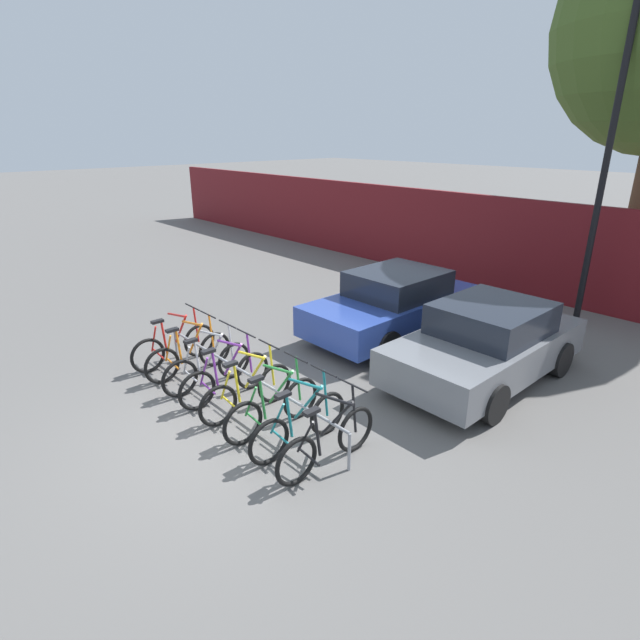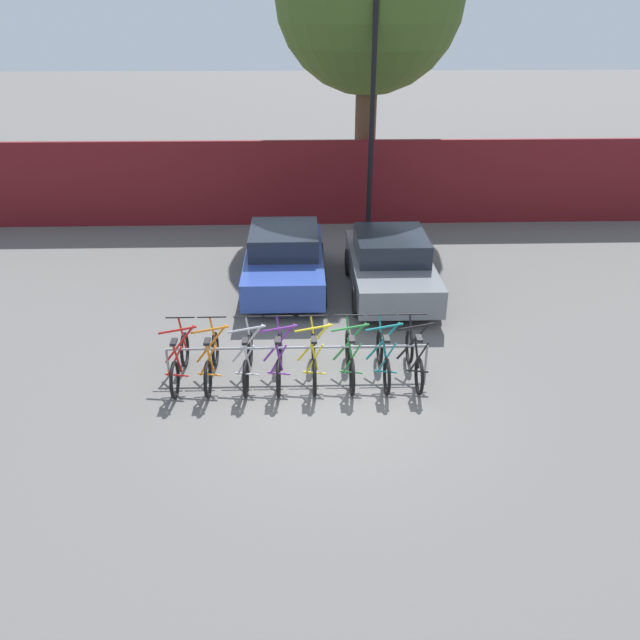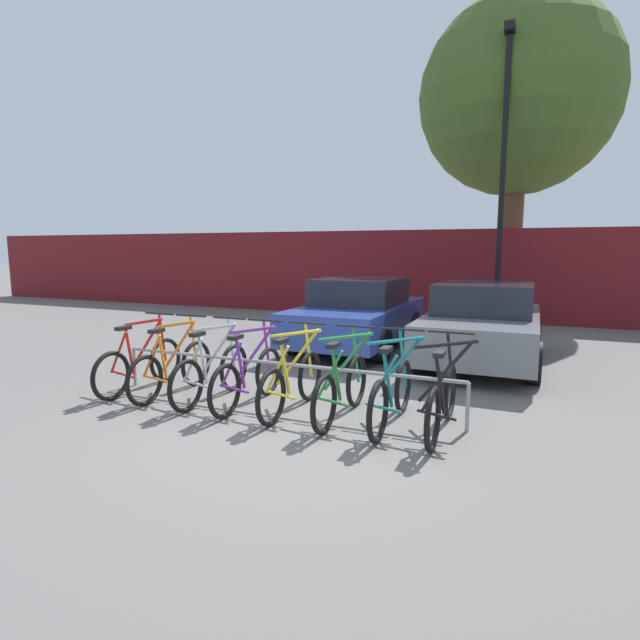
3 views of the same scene
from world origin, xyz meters
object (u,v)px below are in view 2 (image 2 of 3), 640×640
object	(u,v)px
bicycle_silver	(248,361)
bicycle_teal	(383,359)
bicycle_yellow	(314,360)
lamp_post	(373,92)
bicycle_red	(180,362)
bicycle_purple	(279,360)
car_blue	(284,258)
bicycle_black	(414,358)
bicycle_green	(350,359)
car_grey	(390,265)
bicycle_orange	(212,361)
bike_rack	(297,350)

from	to	relation	value
bicycle_silver	bicycle_teal	world-z (taller)	same
bicycle_yellow	bicycle_teal	distance (m)	1.25
lamp_post	bicycle_red	bearing A→B (deg)	-117.62
bicycle_red	bicycle_silver	world-z (taller)	same
bicycle_silver	bicycle_teal	bearing A→B (deg)	-2.96
bicycle_purple	car_blue	distance (m)	4.23
bicycle_red	bicycle_black	xyz separation A→B (m)	(4.20, 0.00, 0.00)
bicycle_green	car_grey	xyz separation A→B (m)	(1.21, 3.75, 0.31)
bicycle_orange	bicycle_yellow	xyz separation A→B (m)	(1.83, 0.00, 0.00)
bicycle_green	car_blue	distance (m)	4.41
bicycle_teal	car_grey	xyz separation A→B (m)	(0.61, 3.75, 0.31)
car_blue	bicycle_green	bearing A→B (deg)	-73.53
bicycle_teal	bicycle_orange	bearing A→B (deg)	-179.92
bicycle_orange	bicycle_teal	world-z (taller)	same
bicycle_red	bicycle_teal	xyz separation A→B (m)	(3.64, 0.00, 0.00)
bicycle_yellow	bicycle_black	distance (m)	1.81
bicycle_orange	bicycle_teal	bearing A→B (deg)	3.23
car_blue	car_grey	world-z (taller)	same
bike_rack	car_blue	size ratio (longest dim) A/B	1.16
bicycle_yellow	car_grey	bearing A→B (deg)	62.82
bicycle_silver	bicycle_black	distance (m)	2.99
bicycle_red	bicycle_teal	bearing A→B (deg)	0.61
bicycle_black	car_blue	xyz separation A→B (m)	(-2.41, 4.22, 0.31)
bicycle_purple	bicycle_black	world-z (taller)	same
bike_rack	car_blue	distance (m)	4.09
bike_rack	bicycle_orange	distance (m)	1.55
bicycle_orange	car_grey	world-z (taller)	car_grey
bicycle_green	bicycle_black	xyz separation A→B (m)	(1.16, 0.00, 0.00)
bicycle_red	bicycle_orange	world-z (taller)	same
bicycle_green	bicycle_black	bearing A→B (deg)	0.05
bicycle_purple	bicycle_green	bearing A→B (deg)	-2.90
bike_rack	car_grey	size ratio (longest dim) A/B	1.19
bicycle_yellow	car_blue	world-z (taller)	car_blue
bicycle_green	car_blue	world-z (taller)	car_blue
bicycle_purple	bicycle_teal	bearing A→B (deg)	-2.90
bicycle_red	bicycle_yellow	world-z (taller)	same
car_blue	car_grey	distance (m)	2.50
bicycle_black	lamp_post	distance (m)	8.74
bicycle_black	car_blue	world-z (taller)	car_blue
bicycle_purple	bicycle_black	xyz separation A→B (m)	(2.43, 0.00, 0.00)
bicycle_orange	bicycle_yellow	world-z (taller)	same
bicycle_red	bicycle_green	size ratio (longest dim) A/B	1.00
bicycle_teal	car_blue	bearing A→B (deg)	113.72
bicycle_teal	bicycle_black	xyz separation A→B (m)	(0.56, 0.00, 0.00)
bicycle_purple	car_grey	distance (m)	4.50
bicycle_teal	car_grey	distance (m)	3.81
bike_rack	bicycle_black	size ratio (longest dim) A/B	2.77
bicycle_purple	bicycle_teal	distance (m)	1.87
bicycle_teal	car_grey	world-z (taller)	car_grey
bicycle_yellow	bicycle_red	bearing A→B (deg)	179.20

